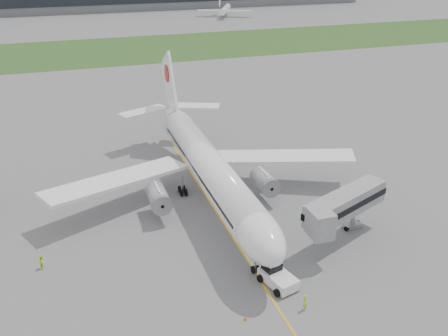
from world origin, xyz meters
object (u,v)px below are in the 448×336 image
object	(u,v)px
jet_bridge	(342,206)
ground_crew_near	(305,302)
pushback_tug	(276,275)
airliner	(206,163)

from	to	relation	value
jet_bridge	ground_crew_near	world-z (taller)	jet_bridge
pushback_tug	jet_bridge	xyz separation A→B (m)	(11.38, 5.67, 3.92)
airliner	jet_bridge	world-z (taller)	airliner
pushback_tug	ground_crew_near	size ratio (longest dim) A/B	2.73
airliner	ground_crew_near	distance (m)	28.06
pushback_tug	jet_bridge	bearing A→B (deg)	11.53
ground_crew_near	jet_bridge	bearing A→B (deg)	-170.72
airliner	pushback_tug	xyz separation A→B (m)	(1.53, -22.51, -4.58)
jet_bridge	ground_crew_near	bearing A→B (deg)	-156.97
airliner	jet_bridge	distance (m)	21.23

